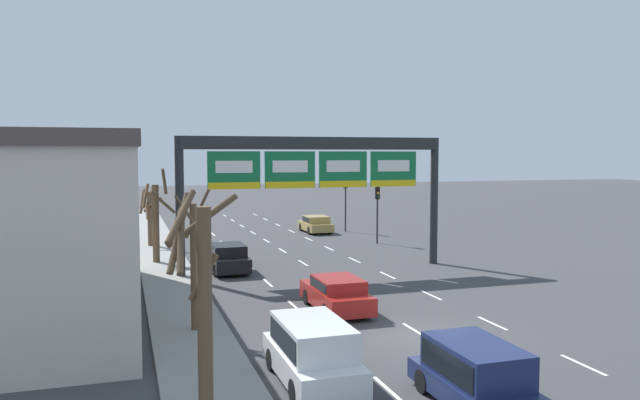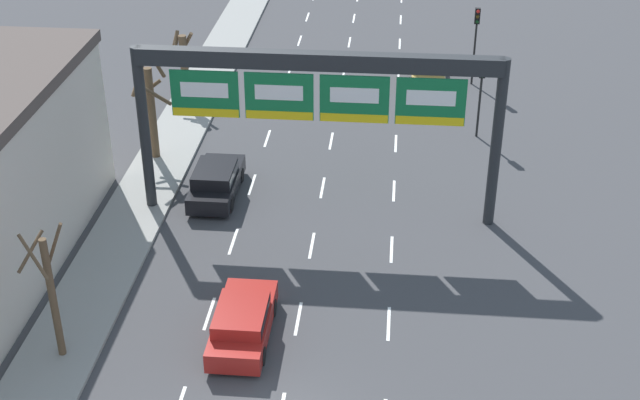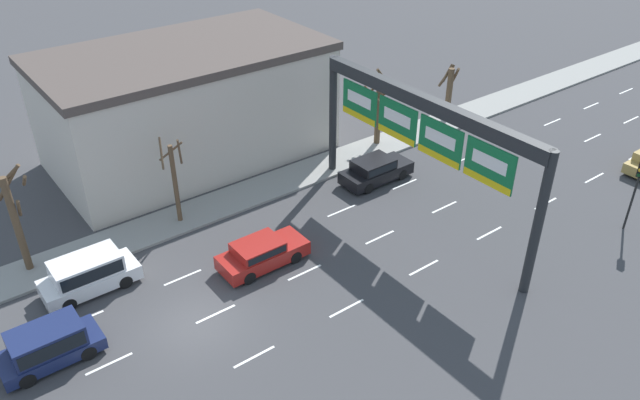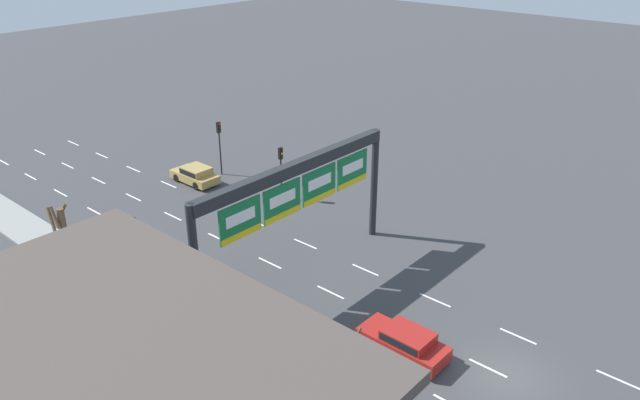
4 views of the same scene
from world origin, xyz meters
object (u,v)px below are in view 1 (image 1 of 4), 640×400
Objects in this scene: car_red at (337,293)px; traffic_light_mid_block at (346,193)px; sign_gantry at (315,165)px; tree_bare_closest at (201,294)px; tree_bare_furthest at (193,257)px; suv_white at (312,348)px; tree_bare_second at (156,217)px; tree_bare_third at (150,215)px; suv_navy at (475,371)px; traffic_light_near_gantry at (377,203)px; car_gold at (316,224)px; car_black at (228,257)px.

car_red is 26.60m from traffic_light_mid_block.
tree_bare_closest is at bearing -115.08° from sign_gantry.
suv_white is at bearing -65.76° from tree_bare_furthest.
tree_bare_second is at bearing 150.78° from sign_gantry.
sign_gantry reaches higher than tree_bare_closest.
tree_bare_third is (-8.47, 11.66, -3.62)m from sign_gantry.
tree_bare_second is (-15.99, -11.23, -0.41)m from traffic_light_mid_block.
traffic_light_near_gantry reaches higher than suv_navy.
traffic_light_mid_block is (0.15, 7.20, 0.28)m from traffic_light_near_gantry.
tree_bare_closest reaches higher than traffic_light_mid_block.
car_gold is 0.75× the size of tree_bare_second.
car_red is 10.54m from car_black.
traffic_light_near_gantry is 0.74× the size of tree_bare_second.
car_red reaches higher than car_gold.
car_red is 21.60m from tree_bare_third.
car_black is at bearing 164.62° from sign_gantry.
tree_bare_closest is 1.00× the size of tree_bare_second.
car_black is at bearing -123.29° from car_gold.
sign_gantry is 3.41× the size of suv_white.
car_gold is 3.60m from traffic_light_mid_block.
sign_gantry is 2.97× the size of tree_bare_furthest.
tree_bare_furthest reaches higher than car_gold.
tree_bare_second is at bearing -144.93° from traffic_light_mid_block.
car_black is at bearing 106.04° from car_red.
suv_white is at bearing -107.39° from car_gold.
traffic_light_mid_block is at bearing 75.33° from suv_navy.
car_red is (-1.81, -8.83, -5.16)m from sign_gantry.
tree_bare_third is at bearing 109.86° from car_black.
traffic_light_near_gantry is (7.43, 8.73, -2.95)m from sign_gantry.
tree_bare_third is (-15.90, 2.93, -0.68)m from traffic_light_near_gantry.
tree_bare_furthest reaches higher than car_black.
traffic_light_near_gantry reaches higher than car_red.
tree_bare_third is 22.02m from tree_bare_furthest.
sign_gantry reaches higher than car_red.
tree_bare_furthest is at bearing -115.93° from car_gold.
suv_white is at bearing -81.21° from tree_bare_second.
suv_white is 17.65m from car_black.
suv_white is (-3.35, -7.51, 0.23)m from car_red.
traffic_light_near_gantry is 16.18m from tree_bare_third.
suv_white reaches higher than suv_navy.
car_black is at bearing 98.54° from suv_navy.
suv_navy is at bearing -9.03° from tree_bare_closest.
suv_navy is 1.03× the size of tree_bare_third.
tree_bare_second is at bearing 89.76° from tree_bare_closest.
tree_bare_third reaches higher than car_red.
car_red is at bearing -72.00° from tree_bare_third.
traffic_light_near_gantry is at bearing 59.36° from tree_bare_closest.
car_gold is 17.75m from tree_bare_second.
tree_bare_second reaches higher than tree_bare_furthest.
car_gold is (5.01, 16.13, -5.18)m from sign_gantry.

